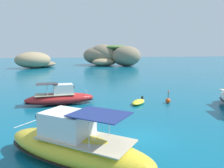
{
  "coord_description": "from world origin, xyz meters",
  "views": [
    {
      "loc": [
        -5.71,
        -12.51,
        5.62
      ],
      "look_at": [
        2.37,
        13.78,
        1.51
      ],
      "focal_mm": 34.9,
      "sensor_mm": 36.0,
      "label": 1
    }
  ],
  "objects_px": {
    "motorboat_yellow": "(74,145)",
    "dinghy_tender": "(138,102)",
    "islet_small": "(36,61)",
    "motorboat_red": "(60,98)",
    "channel_buoy": "(168,100)",
    "islet_large": "(110,56)"
  },
  "relations": [
    {
      "from": "islet_small",
      "to": "motorboat_red",
      "type": "distance_m",
      "value": 57.63
    },
    {
      "from": "motorboat_yellow",
      "to": "motorboat_red",
      "type": "bearing_deg",
      "value": 89.27
    },
    {
      "from": "motorboat_yellow",
      "to": "dinghy_tender",
      "type": "bearing_deg",
      "value": 51.9
    },
    {
      "from": "motorboat_yellow",
      "to": "dinghy_tender",
      "type": "height_order",
      "value": "motorboat_yellow"
    },
    {
      "from": "islet_small",
      "to": "motorboat_yellow",
      "type": "distance_m",
      "value": 70.41
    },
    {
      "from": "islet_large",
      "to": "motorboat_yellow",
      "type": "height_order",
      "value": "islet_large"
    },
    {
      "from": "islet_large",
      "to": "channel_buoy",
      "type": "bearing_deg",
      "value": -101.17
    },
    {
      "from": "islet_large",
      "to": "motorboat_red",
      "type": "distance_m",
      "value": 66.52
    },
    {
      "from": "motorboat_yellow",
      "to": "channel_buoy",
      "type": "height_order",
      "value": "motorboat_yellow"
    },
    {
      "from": "motorboat_red",
      "to": "channel_buoy",
      "type": "distance_m",
      "value": 11.71
    },
    {
      "from": "motorboat_yellow",
      "to": "motorboat_red",
      "type": "xyz_separation_m",
      "value": [
        0.16,
        12.83,
        -0.14
      ]
    },
    {
      "from": "islet_small",
      "to": "motorboat_yellow",
      "type": "bearing_deg",
      "value": -86.69
    },
    {
      "from": "islet_small",
      "to": "channel_buoy",
      "type": "xyz_separation_m",
      "value": [
        15.54,
        -60.43,
        -1.94
      ]
    },
    {
      "from": "islet_large",
      "to": "motorboat_yellow",
      "type": "xyz_separation_m",
      "value": [
        -24.29,
        -74.73,
        -3.16
      ]
    },
    {
      "from": "islet_small",
      "to": "motorboat_yellow",
      "type": "relative_size",
      "value": 2.32
    },
    {
      "from": "islet_large",
      "to": "dinghy_tender",
      "type": "bearing_deg",
      "value": -104.02
    },
    {
      "from": "islet_large",
      "to": "islet_small",
      "type": "height_order",
      "value": "islet_large"
    },
    {
      "from": "dinghy_tender",
      "to": "motorboat_yellow",
      "type": "bearing_deg",
      "value": -128.1
    },
    {
      "from": "motorboat_red",
      "to": "dinghy_tender",
      "type": "height_order",
      "value": "motorboat_red"
    },
    {
      "from": "motorboat_yellow",
      "to": "channel_buoy",
      "type": "xyz_separation_m",
      "value": [
        11.48,
        9.85,
        -0.54
      ]
    },
    {
      "from": "islet_small",
      "to": "islet_large",
      "type": "bearing_deg",
      "value": 8.93
    },
    {
      "from": "motorboat_yellow",
      "to": "channel_buoy",
      "type": "distance_m",
      "value": 15.13
    }
  ]
}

